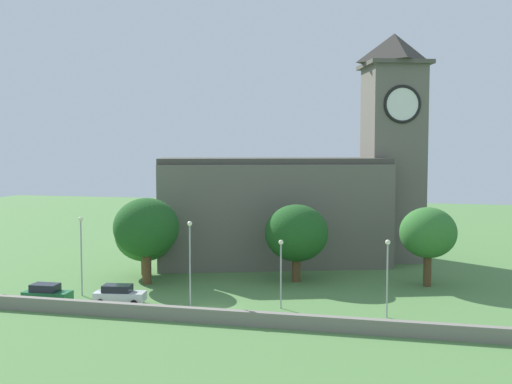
# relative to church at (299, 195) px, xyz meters

# --- Properties ---
(ground_plane) EXTENTS (200.00, 200.00, 0.00)m
(ground_plane) POSITION_rel_church_xyz_m (-3.84, -10.48, -8.42)
(ground_plane) COLOR #517F42
(church) EXTENTS (35.12, 21.05, 28.94)m
(church) POSITION_rel_church_xyz_m (0.00, 0.00, 0.00)
(church) COLOR #666056
(church) RESTS_ON ground
(quay_barrier) EXTENTS (60.00, 0.70, 1.19)m
(quay_barrier) POSITION_rel_church_xyz_m (-3.84, -28.93, -7.82)
(quay_barrier) COLOR gray
(quay_barrier) RESTS_ON ground
(car_green) EXTENTS (4.40, 2.25, 1.89)m
(car_green) POSITION_rel_church_xyz_m (-19.16, -26.68, -7.46)
(car_green) COLOR #1E6B38
(car_green) RESTS_ON ground
(car_white) EXTENTS (4.83, 2.53, 1.80)m
(car_white) POSITION_rel_church_xyz_m (-12.65, -25.14, -7.50)
(car_white) COLOR silver
(car_white) RESTS_ON ground
(streetlamp_west_mid) EXTENTS (0.44, 0.44, 7.74)m
(streetlamp_west_mid) POSITION_rel_church_xyz_m (-17.65, -23.01, -3.32)
(streetlamp_west_mid) COLOR #9EA0A5
(streetlamp_west_mid) RESTS_ON ground
(streetlamp_central) EXTENTS (0.44, 0.44, 7.81)m
(streetlamp_central) POSITION_rel_church_xyz_m (-5.98, -24.44, -3.28)
(streetlamp_central) COLOR #9EA0A5
(streetlamp_central) RESTS_ON ground
(streetlamp_east_mid) EXTENTS (0.44, 0.44, 6.21)m
(streetlamp_east_mid) POSITION_rel_church_xyz_m (2.13, -23.12, -4.20)
(streetlamp_east_mid) COLOR #9EA0A5
(streetlamp_east_mid) RESTS_ON ground
(streetlamp_east_end) EXTENTS (0.44, 0.44, 6.67)m
(streetlamp_east_end) POSITION_rel_church_xyz_m (11.45, -23.93, -3.93)
(streetlamp_east_end) COLOR #9EA0A5
(streetlamp_east_end) RESTS_ON ground
(tree_by_tower) EXTENTS (6.91, 6.91, 9.16)m
(tree_by_tower) POSITION_rel_church_xyz_m (-13.60, -16.72, -2.41)
(tree_by_tower) COLOR brown
(tree_by_tower) RESTS_ON ground
(tree_riverside_east) EXTENTS (5.87, 5.87, 8.28)m
(tree_riverside_east) POSITION_rel_church_xyz_m (15.35, -10.92, -2.83)
(tree_riverside_east) COLOR brown
(tree_riverside_east) RESTS_ON ground
(tree_riverside_west) EXTENTS (6.77, 6.77, 7.70)m
(tree_riverside_west) POSITION_rel_church_xyz_m (-15.63, -12.51, -3.79)
(tree_riverside_west) COLOR brown
(tree_riverside_west) RESTS_ON ground
(tree_churchyard) EXTENTS (6.82, 6.82, 8.36)m
(tree_churchyard) POSITION_rel_church_xyz_m (1.66, -11.93, -3.16)
(tree_churchyard) COLOR brown
(tree_churchyard) RESTS_ON ground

